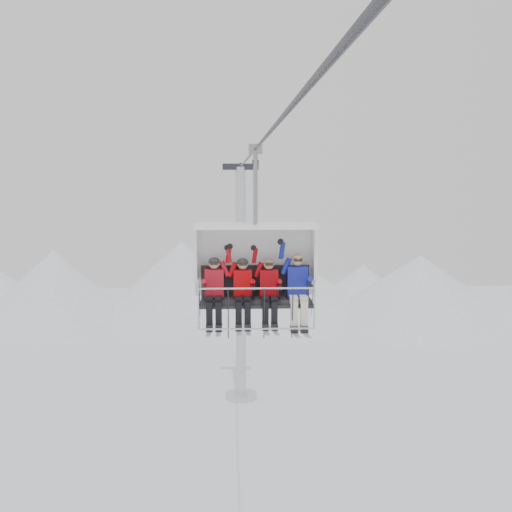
{
  "coord_description": "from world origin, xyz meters",
  "views": [
    {
      "loc": [
        -0.54,
        -13.89,
        12.67
      ],
      "look_at": [
        0.0,
        0.0,
        10.98
      ],
      "focal_mm": 45.0,
      "sensor_mm": 36.0,
      "label": 1
    }
  ],
  "objects_px": {
    "skier_far_left": "(214,289)",
    "skier_far_right": "(298,287)",
    "lift_tower_right": "(241,300)",
    "chairlift_carrier": "(255,264)",
    "skier_center_left": "(243,290)",
    "skier_center_right": "(269,289)"
  },
  "relations": [
    {
      "from": "skier_far_left",
      "to": "skier_far_right",
      "type": "distance_m",
      "value": 1.86
    },
    {
      "from": "skier_far_left",
      "to": "skier_far_right",
      "type": "bearing_deg",
      "value": 0.26
    },
    {
      "from": "chairlift_carrier",
      "to": "skier_far_left",
      "type": "xyz_separation_m",
      "value": [
        -0.92,
        -0.31,
        -0.53
      ]
    },
    {
      "from": "lift_tower_right",
      "to": "skier_center_left",
      "type": "relative_size",
      "value": 7.99
    },
    {
      "from": "skier_center_left",
      "to": "skier_far_right",
      "type": "height_order",
      "value": "skier_far_right"
    },
    {
      "from": "chairlift_carrier",
      "to": "skier_center_left",
      "type": "xyz_separation_m",
      "value": [
        -0.29,
        -0.32,
        -0.53
      ]
    },
    {
      "from": "chairlift_carrier",
      "to": "skier_center_left",
      "type": "bearing_deg",
      "value": -132.4
    },
    {
      "from": "lift_tower_right",
      "to": "skier_far_right",
      "type": "bearing_deg",
      "value": -87.55
    },
    {
      "from": "chairlift_carrier",
      "to": "skier_far_left",
      "type": "bearing_deg",
      "value": -161.2
    },
    {
      "from": "skier_center_left",
      "to": "skier_far_right",
      "type": "relative_size",
      "value": 0.94
    },
    {
      "from": "chairlift_carrier",
      "to": "skier_center_right",
      "type": "distance_m",
      "value": 0.69
    },
    {
      "from": "lift_tower_right",
      "to": "skier_far_left",
      "type": "relative_size",
      "value": 7.99
    },
    {
      "from": "skier_far_left",
      "to": "skier_center_left",
      "type": "bearing_deg",
      "value": -0.22
    },
    {
      "from": "skier_far_left",
      "to": "skier_far_right",
      "type": "relative_size",
      "value": 0.94
    },
    {
      "from": "skier_center_left",
      "to": "skier_far_right",
      "type": "distance_m",
      "value": 1.22
    },
    {
      "from": "skier_center_right",
      "to": "skier_center_left",
      "type": "bearing_deg",
      "value": 179.94
    },
    {
      "from": "skier_center_left",
      "to": "skier_center_right",
      "type": "relative_size",
      "value": 1.0
    },
    {
      "from": "skier_far_right",
      "to": "skier_center_right",
      "type": "bearing_deg",
      "value": -178.96
    },
    {
      "from": "skier_far_left",
      "to": "lift_tower_right",
      "type": "bearing_deg",
      "value": 87.59
    },
    {
      "from": "lift_tower_right",
      "to": "skier_far_right",
      "type": "xyz_separation_m",
      "value": [
        0.94,
        -21.87,
        4.48
      ]
    },
    {
      "from": "skier_far_left",
      "to": "skier_far_right",
      "type": "xyz_separation_m",
      "value": [
        1.86,
        0.01,
        0.04
      ]
    },
    {
      "from": "skier_far_right",
      "to": "skier_far_left",
      "type": "bearing_deg",
      "value": -179.74
    }
  ]
}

